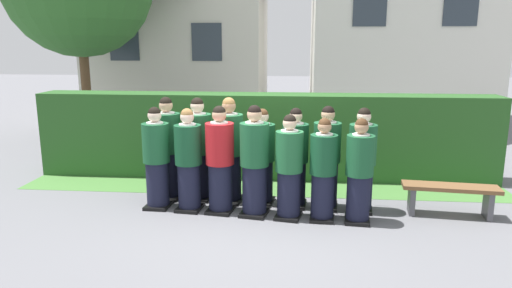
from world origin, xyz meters
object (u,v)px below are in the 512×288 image
student_in_red_blazer (220,162)px  student_rear_row_6 (362,163)px  student_front_row_3 (255,163)px  student_rear_row_5 (327,160)px  student_front_row_0 (157,160)px  student_rear_row_1 (198,151)px  student_front_row_5 (323,172)px  student_rear_row_3 (262,159)px  student_front_row_1 (189,162)px  wooden_bench (450,194)px  student_rear_row_2 (229,153)px  student_rear_row_4 (295,160)px  student_front_row_4 (289,169)px  student_front_row_6 (359,173)px  student_rear_row_0 (168,151)px

student_in_red_blazer → student_rear_row_6: size_ratio=1.02×
student_front_row_3 → student_rear_row_5: bearing=19.7°
student_front_row_0 → student_rear_row_1: (0.57, 0.46, 0.05)m
student_front_row_5 → student_rear_row_1: 2.16m
student_rear_row_3 → student_rear_row_6: bearing=-8.1°
student_front_row_1 → student_front_row_3: student_front_row_3 is taller
student_front_row_0 → student_in_red_blazer: size_ratio=0.97×
student_front_row_3 → wooden_bench: 3.00m
student_rear_row_1 → student_rear_row_2: student_rear_row_2 is taller
student_front_row_1 → student_rear_row_1: size_ratio=0.94×
student_in_red_blazer → student_front_row_3: bearing=-9.0°
student_rear_row_3 → student_rear_row_4: size_ratio=0.98×
student_front_row_5 → student_rear_row_6: student_rear_row_6 is taller
student_front_row_1 → student_rear_row_3: 1.19m
student_rear_row_1 → student_front_row_4: bearing=-26.0°
student_front_row_6 → student_front_row_5: bearing=174.8°
student_rear_row_6 → student_front_row_0: bearing=-177.8°
student_rear_row_5 → student_front_row_3: bearing=-160.3°
student_front_row_1 → student_rear_row_5: bearing=7.1°
student_front_row_0 → wooden_bench: 4.54m
student_front_row_4 → wooden_bench: 2.48m
student_front_row_5 → student_in_red_blazer: bearing=172.8°
student_front_row_5 → student_rear_row_0: (-2.54, 0.77, 0.09)m
student_rear_row_0 → student_rear_row_3: student_rear_row_0 is taller
student_rear_row_3 → student_front_row_5: bearing=-34.6°
student_front_row_1 → student_rear_row_0: bearing=131.8°
student_front_row_6 → student_rear_row_4: bearing=147.3°
student_front_row_0 → student_rear_row_5: student_rear_row_5 is taller
student_front_row_0 → student_rear_row_0: bearing=83.7°
student_rear_row_1 → wooden_bench: 4.00m
student_rear_row_5 → student_rear_row_6: student_rear_row_5 is taller
student_front_row_3 → student_rear_row_4: 0.75m
student_rear_row_2 → student_rear_row_6: 2.11m
student_rear_row_4 → student_rear_row_5: size_ratio=0.97×
student_front_row_0 → student_in_red_blazer: 1.04m
student_rear_row_4 → student_rear_row_3: bearing=169.4°
student_front_row_3 → student_front_row_5: bearing=-6.2°
student_rear_row_6 → student_rear_row_0: bearing=173.8°
student_front_row_5 → student_front_row_1: bearing=173.4°
student_rear_row_3 → wooden_bench: 2.92m
student_rear_row_0 → student_rear_row_4: 2.13m
student_in_red_blazer → student_rear_row_6: bearing=6.1°
student_front_row_0 → student_rear_row_4: student_front_row_0 is taller
student_rear_row_5 → student_front_row_1: bearing=-172.9°
student_rear_row_0 → student_rear_row_2: student_rear_row_2 is taller
student_rear_row_3 → student_front_row_3: bearing=-98.1°
student_in_red_blazer → student_rear_row_1: (-0.46, 0.57, 0.03)m
student_front_row_4 → student_rear_row_2: student_rear_row_2 is taller
student_front_row_0 → student_in_red_blazer: bearing=-6.0°
student_rear_row_3 → student_front_row_4: bearing=-54.5°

